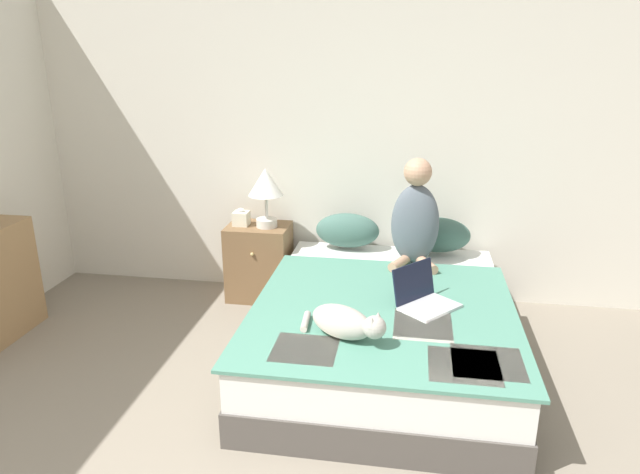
{
  "coord_description": "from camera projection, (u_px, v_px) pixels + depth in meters",
  "views": [
    {
      "loc": [
        0.71,
        -1.15,
        1.97
      ],
      "look_at": [
        0.15,
        2.26,
        0.81
      ],
      "focal_mm": 32.0,
      "sensor_mm": 36.0,
      "label": 1
    }
  ],
  "objects": [
    {
      "name": "person_sitting",
      "position": [
        415.0,
        218.0,
        4.09
      ],
      "size": [
        0.35,
        0.34,
        0.78
      ],
      "color": "slate",
      "rests_on": "bed"
    },
    {
      "name": "pillow_near",
      "position": [
        347.0,
        230.0,
        4.48
      ],
      "size": [
        0.5,
        0.23,
        0.27
      ],
      "color": "#42665B",
      "rests_on": "bed"
    },
    {
      "name": "tissue_box",
      "position": [
        241.0,
        218.0,
        4.53
      ],
      "size": [
        0.12,
        0.12,
        0.14
      ],
      "color": "beige",
      "rests_on": "nightstand"
    },
    {
      "name": "bed",
      "position": [
        384.0,
        329.0,
        3.7
      ],
      "size": [
        1.59,
        2.07,
        0.46
      ],
      "color": "#4C4742",
      "rests_on": "ground_plane"
    },
    {
      "name": "pillow_far",
      "position": [
        437.0,
        235.0,
        4.37
      ],
      "size": [
        0.5,
        0.23,
        0.27
      ],
      "color": "#42665B",
      "rests_on": "bed"
    },
    {
      "name": "wall_back",
      "position": [
        322.0,
        139.0,
        4.5
      ],
      "size": [
        5.58,
        0.05,
        2.55
      ],
      "color": "beige",
      "rests_on": "ground_plane"
    },
    {
      "name": "nightstand",
      "position": [
        259.0,
        262.0,
        4.63
      ],
      "size": [
        0.49,
        0.39,
        0.62
      ],
      "color": "brown",
      "rests_on": "ground_plane"
    },
    {
      "name": "cat_tabby",
      "position": [
        346.0,
        322.0,
        3.08
      ],
      "size": [
        0.49,
        0.37,
        0.19
      ],
      "rotation": [
        0.0,
        0.0,
        -0.45
      ],
      "color": "#A8A399",
      "rests_on": "bed"
    },
    {
      "name": "laptop_open",
      "position": [
        424.0,
        298.0,
        3.47
      ],
      "size": [
        0.44,
        0.45,
        0.25
      ],
      "rotation": [
        0.0,
        0.0,
        0.85
      ],
      "color": "#B7B7BC",
      "rests_on": "bed"
    },
    {
      "name": "table_lamp",
      "position": [
        266.0,
        186.0,
        4.41
      ],
      "size": [
        0.27,
        0.27,
        0.47
      ],
      "color": "beige",
      "rests_on": "nightstand"
    }
  ]
}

